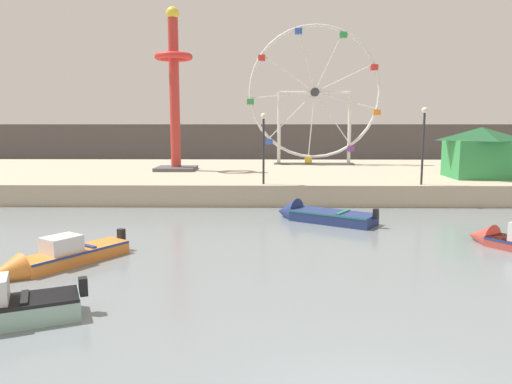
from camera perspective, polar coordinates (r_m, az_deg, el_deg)
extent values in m
cube|color=#B7A88E|center=(35.47, 3.95, 1.76)|extent=(110.00, 18.95, 1.19)
cube|color=#564C47|center=(56.58, 2.82, 5.77)|extent=(140.00, 3.00, 4.40)
cube|color=navy|center=(22.34, 9.10, -2.96)|extent=(4.00, 3.31, 0.52)
cube|color=#237566|center=(22.30, 9.11, -2.41)|extent=(3.98, 3.30, 0.08)
cone|color=navy|center=(23.42, 3.74, -2.36)|extent=(1.64, 1.75, 1.40)
cube|color=black|center=(21.53, 13.97, -2.52)|extent=(0.30, 0.31, 0.44)
cube|color=#237566|center=(22.10, 10.24, -2.35)|extent=(0.82, 1.14, 0.06)
cone|color=#B24238|center=(20.56, 25.01, -4.82)|extent=(1.48, 1.45, 1.12)
cube|color=#93BCAD|center=(12.58, -27.42, -12.53)|extent=(3.29, 2.28, 0.54)
cube|color=black|center=(12.50, -27.49, -11.54)|extent=(3.27, 2.29, 0.08)
cube|color=black|center=(12.43, -19.75, -10.47)|extent=(0.28, 0.30, 0.44)
cube|color=black|center=(12.45, -25.68, -11.16)|extent=(0.53, 0.91, 0.06)
cube|color=orange|center=(16.97, -20.62, -7.07)|extent=(2.90, 3.60, 0.44)
cube|color=navy|center=(16.92, -20.65, -6.49)|extent=(2.90, 3.58, 0.08)
cone|color=orange|center=(15.84, -27.52, -8.55)|extent=(1.39, 1.39, 1.00)
cube|color=black|center=(18.00, -15.64, -4.91)|extent=(0.31, 0.30, 0.44)
cube|color=silver|center=(16.61, -21.99, -5.76)|extent=(1.31, 1.37, 0.52)
cube|color=navy|center=(17.16, -19.41, -5.99)|extent=(0.83, 0.63, 0.06)
torus|color=silver|center=(39.97, 6.96, 11.63)|extent=(10.67, 0.24, 10.67)
cylinder|color=#38383D|center=(39.97, 6.96, 11.63)|extent=(0.70, 0.50, 0.70)
cylinder|color=silver|center=(39.93, 3.85, 13.82)|extent=(4.33, 0.08, 3.04)
cube|color=red|center=(40.02, 0.68, 15.56)|extent=(0.56, 0.48, 0.44)
cylinder|color=silver|center=(39.77, 3.16, 11.35)|extent=(5.20, 0.08, 0.55)
cube|color=#33934C|center=(39.73, -0.66, 10.62)|extent=(0.56, 0.48, 0.44)
cylinder|color=silver|center=(39.75, 4.25, 9.02)|extent=(3.73, 0.08, 3.76)
cube|color=#3356B7|center=(39.71, 1.55, 5.96)|extent=(0.56, 0.48, 0.44)
cylinder|color=silver|center=(39.87, 6.58, 7.91)|extent=(0.51, 0.08, 5.20)
cube|color=yellow|center=(39.97, 6.20, 3.79)|extent=(0.56, 0.48, 0.44)
cylinder|color=silver|center=(40.08, 9.07, 8.53)|extent=(3.07, 0.08, 4.31)
cube|color=purple|center=(40.37, 11.11, 5.06)|extent=(0.56, 0.48, 0.44)
cylinder|color=silver|center=(40.28, 10.57, 10.58)|extent=(5.06, 0.08, 1.41)
cube|color=orange|center=(40.74, 14.08, 9.12)|extent=(0.56, 0.48, 0.44)
cylinder|color=silver|center=(40.37, 10.41, 13.11)|extent=(4.75, 0.08, 2.29)
cube|color=red|center=(40.90, 13.80, 14.11)|extent=(0.56, 0.48, 0.44)
cylinder|color=silver|center=(40.32, 8.62, 14.95)|extent=(2.26, 0.08, 4.77)
cube|color=#33934C|center=(40.78, 10.28, 17.80)|extent=(0.56, 0.48, 0.44)
cylinder|color=silver|center=(40.14, 6.01, 15.24)|extent=(1.45, 0.08, 5.05)
cube|color=#3356B7|center=(40.43, 5.05, 18.41)|extent=(0.56, 0.48, 0.44)
cylinder|color=silver|center=(39.70, 2.73, 7.51)|extent=(0.28, 0.28, 5.81)
cylinder|color=silver|center=(40.30, 10.98, 7.38)|extent=(0.28, 0.28, 5.81)
cylinder|color=silver|center=(39.97, 6.96, 11.63)|extent=(5.74, 0.18, 0.18)
cube|color=#4C4C51|center=(40.03, 6.82, 3.36)|extent=(6.54, 1.20, 0.08)
cylinder|color=#BC332D|center=(34.91, -9.61, 11.16)|extent=(0.70, 0.70, 10.49)
torus|color=red|center=(35.16, -9.71, 15.48)|extent=(2.64, 2.64, 0.44)
sphere|color=yellow|center=(35.65, -9.83, 20.10)|extent=(0.90, 0.90, 0.90)
cube|color=#4C4C51|center=(35.00, -9.41, 2.76)|extent=(2.80, 2.80, 0.24)
cube|color=#33934C|center=(32.71, 24.97, 3.56)|extent=(3.74, 3.21, 2.31)
pyramid|color=#1C512A|center=(32.64, 25.13, 6.25)|extent=(4.12, 3.54, 0.80)
cylinder|color=#2D2D33|center=(26.46, 0.90, 4.79)|extent=(0.12, 0.12, 3.58)
sphere|color=#F2EACC|center=(26.42, 0.91, 8.97)|extent=(0.32, 0.32, 0.32)
cylinder|color=#2D2D33|center=(27.73, 19.12, 4.82)|extent=(0.12, 0.12, 3.89)
sphere|color=#F2EACC|center=(27.71, 19.32, 9.12)|extent=(0.32, 0.32, 0.32)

